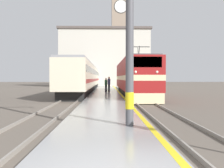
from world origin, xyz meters
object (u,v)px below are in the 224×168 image
Objects in this scene: passenger_train at (88,78)px; catenary_mast at (132,19)px; person_on_platform at (106,85)px; locomotive_train at (133,78)px; clock_tower at (120,30)px; second_waiting_passenger at (109,84)px.

passenger_train is 6.28× the size of catenary_mast.
locomotive_train is at bearing -48.14° from person_on_platform.
passenger_train is at bearing 96.38° from catenary_mast.
person_on_platform is 0.06× the size of clock_tower.
catenary_mast is at bearing -83.62° from passenger_train.
catenary_mast is 23.04m from second_waiting_passenger.
second_waiting_passenger is (0.37, 0.16, 0.10)m from person_on_platform.
catenary_mast reaches higher than locomotive_train.
person_on_platform is at bearing -76.95° from passenger_train.
catenary_mast is at bearing -87.65° from person_on_platform.
clock_tower is at bearing 84.78° from second_waiting_passenger.
second_waiting_passenger is 40.10m from clock_tower.
locomotive_train reaches higher than passenger_train.
clock_tower is (3.43, 37.60, 13.49)m from second_waiting_passenger.
clock_tower reaches higher than locomotive_train.
passenger_train is at bearing 103.05° from person_on_platform.
locomotive_train reaches higher than second_waiting_passenger.
clock_tower is (0.79, 41.13, 12.79)m from locomotive_train.
locomotive_train is 2.44× the size of catenary_mast.
second_waiting_passenger is 0.07× the size of clock_tower.
second_waiting_passenger reaches higher than person_on_platform.
catenary_mast reaches higher than second_waiting_passenger.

